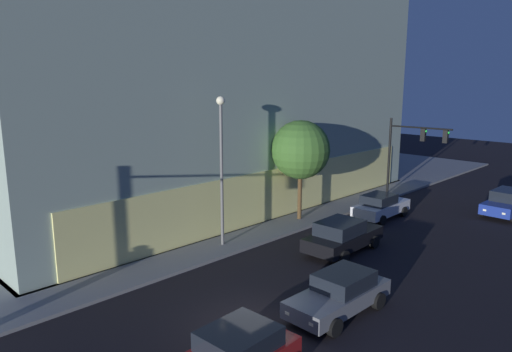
# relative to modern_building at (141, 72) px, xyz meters

# --- Properties ---
(ground_plane) EXTENTS (120.00, 120.00, 0.00)m
(ground_plane) POSITION_rel_modern_building_xyz_m (-10.41, -23.24, -9.31)
(ground_plane) COLOR black
(modern_building) EXTENTS (31.51, 30.61, 18.78)m
(modern_building) POSITION_rel_modern_building_xyz_m (0.00, 0.00, 0.00)
(modern_building) COLOR #4C4C51
(modern_building) RESTS_ON ground
(traffic_light_far_corner) EXTENTS (0.61, 4.58, 5.74)m
(traffic_light_far_corner) POSITION_rel_modern_building_xyz_m (10.93, -18.50, -5.17)
(traffic_light_far_corner) COLOR black
(traffic_light_far_corner) RESTS_ON sidewalk_corner
(street_lamp_sidewalk) EXTENTS (0.44, 0.44, 7.76)m
(street_lamp_sidewalk) POSITION_rel_modern_building_xyz_m (-5.75, -16.42, -4.27)
(street_lamp_sidewalk) COLOR #5D5D5D
(street_lamp_sidewalk) RESTS_ON sidewalk_corner
(sidewalk_tree) EXTENTS (3.60, 3.60, 6.17)m
(sidewalk_tree) POSITION_rel_modern_building_xyz_m (0.78, -16.28, -4.81)
(sidewalk_tree) COLOR #4B351E
(sidewalk_tree) RESTS_ON sidewalk_corner
(car_grey) EXTENTS (4.61, 2.07, 1.56)m
(car_grey) POSITION_rel_modern_building_xyz_m (-7.40, -25.01, -8.51)
(car_grey) COLOR slate
(car_grey) RESTS_ON ground
(car_black) EXTENTS (4.83, 2.35, 1.68)m
(car_black) POSITION_rel_modern_building_xyz_m (-1.87, -21.31, -8.46)
(car_black) COLOR black
(car_black) RESTS_ON ground
(car_white) EXTENTS (4.40, 2.02, 1.59)m
(car_white) POSITION_rel_modern_building_xyz_m (4.84, -19.60, -8.51)
(car_white) COLOR silver
(car_white) RESTS_ON ground
(car_blue) EXTENTS (4.37, 2.18, 1.64)m
(car_blue) POSITION_rel_modern_building_xyz_m (11.31, -25.09, -8.47)
(car_blue) COLOR navy
(car_blue) RESTS_ON ground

